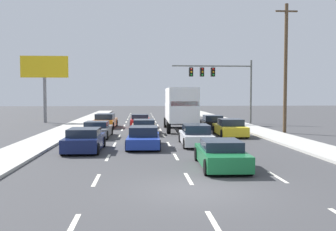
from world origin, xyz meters
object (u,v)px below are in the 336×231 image
car_navy (84,140)px  car_white (196,136)px  car_blue (144,138)px  utility_pole_mid (286,67)px  car_tan (144,127)px  car_black (212,122)px  box_truck (180,107)px  roadside_billboard (44,74)px  car_red (140,121)px  car_green (221,155)px  traffic_signal_mast (215,76)px  car_yellow (230,128)px  car_orange (105,121)px  car_gray (97,130)px

car_navy → car_white: size_ratio=0.97×
car_navy → car_blue: (3.30, 1.29, -0.03)m
car_blue → utility_pole_mid: (11.56, 7.59, 4.80)m
car_tan → car_black: (6.47, 4.90, 0.03)m
box_truck → roadside_billboard: (-14.09, 11.06, 3.38)m
car_red → utility_pole_mid: bearing=-28.9°
car_green → roadside_billboard: bearing=117.1°
car_tan → car_white: 7.77m
car_tan → traffic_signal_mast: traffic_signal_mast is taller
car_yellow → car_orange: bearing=141.7°
car_white → car_yellow: 6.20m
car_blue → car_yellow: car_yellow is taller
car_green → car_navy: bearing=141.2°
utility_pole_mid → car_blue: bearing=-146.7°
car_tan → car_yellow: (6.52, -1.92, 0.05)m
car_orange → car_gray: car_orange is taller
car_tan → box_truck: (3.13, 2.17, 1.57)m
car_red → car_white: 13.87m
car_red → roadside_billboard: bearing=147.0°
car_red → car_gray: bearing=-110.4°
car_green → utility_pole_mid: utility_pole_mid is taller
car_blue → traffic_signal_mast: size_ratio=0.54×
car_tan → traffic_signal_mast: size_ratio=0.53×
car_green → box_truck: bearing=90.1°
box_truck → car_blue: bearing=-108.0°
car_yellow → utility_pole_mid: bearing=19.6°
car_yellow → traffic_signal_mast: bearing=84.2°
roadside_billboard → car_gray: bearing=-64.0°
car_orange → utility_pole_mid: (15.07, -6.22, 4.74)m
car_tan → car_navy: bearing=-110.6°
car_navy → traffic_signal_mast: size_ratio=0.49×
car_white → car_yellow: size_ratio=0.94×
car_black → utility_pole_mid: utility_pole_mid is taller
car_tan → utility_pole_mid: bearing=-0.8°
car_gray → car_tan: car_gray is taller
car_blue → car_yellow: 8.81m
car_white → utility_pole_mid: 11.86m
utility_pole_mid → roadside_billboard: utility_pole_mid is taller
car_navy → car_white: 6.80m
car_white → car_yellow: (3.39, 5.19, 0.00)m
car_white → car_black: 12.47m
car_red → traffic_signal_mast: (8.04, 3.75, 4.56)m
car_white → traffic_signal_mast: (4.60, 17.19, 4.55)m
car_black → roadside_billboard: size_ratio=0.56×
car_yellow → roadside_billboard: bearing=139.1°
car_orange → car_white: (6.74, -13.17, -0.03)m
car_navy → box_truck: (6.52, 11.22, 1.51)m
roadside_billboard → car_tan: bearing=-50.4°
car_tan → car_black: bearing=37.1°
car_orange → box_truck: size_ratio=0.51×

